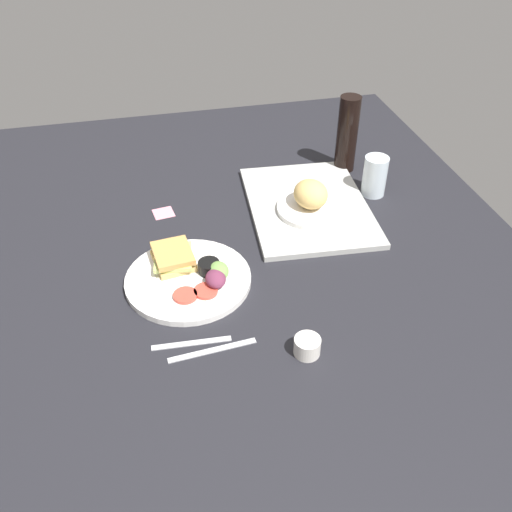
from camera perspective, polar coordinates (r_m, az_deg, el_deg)
The scene contains 10 objects.
ground_plane at distance 139.38cm, azimuth -1.39°, elevation -1.45°, with size 190.00×150.00×3.00cm, color black.
serving_tray at distance 159.51cm, azimuth 5.37°, elevation 5.18°, with size 45.00×33.00×1.60cm, color #B2B2AD.
bread_plate_near at distance 154.55cm, azimuth 5.73°, elevation 5.72°, with size 19.85×19.85×8.75cm.
plate_with_salad at distance 133.98cm, azimuth -6.88°, elevation -1.95°, with size 30.22×30.22×5.40cm.
drinking_glass at distance 166.44cm, azimuth 12.12°, elevation 8.05°, with size 6.99×6.99×11.90cm, color silver.
soda_bottle at distance 175.48cm, azimuth 9.37°, elevation 12.27°, with size 6.40×6.40×23.80cm, color black.
espresso_cup at distance 116.54cm, azimuth 5.29°, elevation -9.23°, with size 5.60×5.60×4.00cm, color silver.
fork at distance 119.85cm, azimuth -6.65°, elevation -8.87°, with size 17.00×1.40×0.50cm, color #B7B7BC.
knife at distance 118.06cm, azimuth -4.51°, elevation -9.62°, with size 19.00×1.40×0.50cm, color #B7B7BC.
sticky_note at distance 159.25cm, azimuth -9.50°, elevation 4.40°, with size 5.60×5.60×0.12cm, color pink.
Camera 1 is at (104.93, -20.85, 87.83)cm, focal length 38.87 mm.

